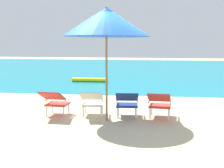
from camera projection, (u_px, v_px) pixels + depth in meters
ground_plane at (125, 90)px, 12.02m from camera, size 40.00×40.00×0.00m
ocean_band at (136, 70)px, 19.69m from camera, size 40.00×18.00×0.01m
swim_buoy at (90, 80)px, 14.21m from camera, size 1.60×0.18×0.18m
lounge_chair_far_left at (55, 100)px, 7.89m from camera, size 0.58×0.90×0.68m
lounge_chair_near_left at (92, 101)px, 7.87m from camera, size 0.62×0.92×0.68m
lounge_chair_near_right at (127, 102)px, 7.75m from camera, size 0.60×0.91×0.68m
lounge_chair_far_right at (160, 102)px, 7.67m from camera, size 0.61×0.92×0.68m
beach_umbrella_center at (106, 22)px, 7.25m from camera, size 2.22×2.24×2.63m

